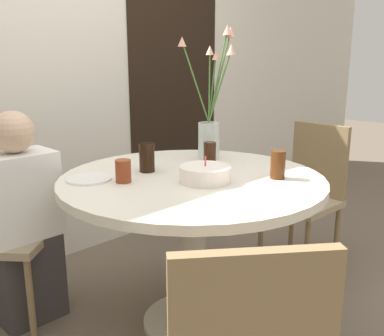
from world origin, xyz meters
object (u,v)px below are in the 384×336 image
object	(u,v)px
chair_far_back	(309,188)
drink_glass_1	(123,171)
birthday_cake	(205,174)
flower_vase	(210,120)
side_plate	(89,179)
drink_glass_3	(147,158)
drink_glass_2	(278,165)
drink_glass_0	(210,154)
person_boy	(22,226)

from	to	relation	value
chair_far_back	drink_glass_1	world-z (taller)	chair_far_back
birthday_cake	flower_vase	world-z (taller)	flower_vase
side_plate	drink_glass_3	bearing A→B (deg)	-13.44
flower_vase	drink_glass_2	xyz separation A→B (m)	(-0.08, -0.49, -0.15)
side_plate	drink_glass_1	bearing A→B (deg)	-56.85
birthday_cake	chair_far_back	bearing A→B (deg)	3.28
flower_vase	drink_glass_0	bearing A→B (deg)	-138.29
birthday_cake	drink_glass_3	xyz separation A→B (m)	(-0.07, 0.32, 0.03)
side_plate	drink_glass_0	bearing A→B (deg)	-17.75
chair_far_back	birthday_cake	bearing A→B (deg)	-84.08
flower_vase	drink_glass_2	distance (m)	0.52
drink_glass_1	drink_glass_3	xyz separation A→B (m)	(0.19, 0.07, 0.02)
drink_glass_3	side_plate	bearing A→B (deg)	166.56
drink_glass_1	birthday_cake	bearing A→B (deg)	-43.95
drink_glass_0	chair_far_back	bearing A→B (deg)	-10.19
birthday_cake	drink_glass_1	world-z (taller)	birthday_cake
chair_far_back	drink_glass_0	world-z (taller)	chair_far_back
drink_glass_0	drink_glass_2	bearing A→B (deg)	-86.10
flower_vase	drink_glass_1	world-z (taller)	flower_vase
drink_glass_1	drink_glass_3	distance (m)	0.21
chair_far_back	birthday_cake	size ratio (longest dim) A/B	3.99
drink_glass_1	chair_far_back	bearing A→B (deg)	-8.54
birthday_cake	side_plate	world-z (taller)	birthday_cake
chair_far_back	drink_glass_2	size ratio (longest dim) A/B	7.10
drink_glass_0	side_plate	bearing A→B (deg)	162.25
chair_far_back	drink_glass_3	bearing A→B (deg)	-100.91
birthday_cake	flower_vase	distance (m)	0.49
chair_far_back	flower_vase	distance (m)	0.85
chair_far_back	side_plate	xyz separation A→B (m)	(-1.37, 0.33, 0.26)
drink_glass_3	birthday_cake	bearing A→B (deg)	-78.02
flower_vase	drink_glass_3	world-z (taller)	flower_vase
drink_glass_1	drink_glass_2	world-z (taller)	drink_glass_2
drink_glass_3	drink_glass_0	bearing A→B (deg)	-21.46
drink_glass_0	birthday_cake	bearing A→B (deg)	-141.03
birthday_cake	drink_glass_2	distance (m)	0.34
person_boy	chair_far_back	bearing A→B (deg)	-23.89
birthday_cake	flower_vase	size ratio (longest dim) A/B	0.33
birthday_cake	drink_glass_3	distance (m)	0.33
side_plate	drink_glass_3	xyz separation A→B (m)	(0.28, -0.07, 0.06)
chair_far_back	person_boy	size ratio (longest dim) A/B	0.85
chair_far_back	drink_glass_1	bearing A→B (deg)	-95.89
birthday_cake	drink_glass_1	distance (m)	0.36
drink_glass_1	drink_glass_3	bearing A→B (deg)	20.13
drink_glass_2	drink_glass_0	bearing A→B (deg)	93.90
drink_glass_1	person_boy	distance (m)	0.65
birthday_cake	drink_glass_0	world-z (taller)	drink_glass_0
side_plate	person_boy	xyz separation A→B (m)	(-0.18, 0.36, -0.28)
flower_vase	drink_glass_2	size ratio (longest dim) A/B	5.45
drink_glass_2	drink_glass_1	bearing A→B (deg)	140.01
drink_glass_1	drink_glass_2	xyz separation A→B (m)	(0.53, -0.45, 0.01)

